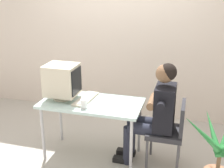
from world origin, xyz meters
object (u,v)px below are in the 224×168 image
object	(u,v)px
person_seated	(155,111)
desk_mug	(84,104)
crt_monitor	(62,80)
potted_plant	(218,163)
desk	(92,107)
office_chair	(170,130)
keyboard	(86,99)

from	to	relation	value
person_seated	desk_mug	xyz separation A→B (m)	(-0.78, -0.24, 0.10)
crt_monitor	desk_mug	size ratio (longest dim) A/B	4.09
crt_monitor	person_seated	xyz separation A→B (m)	(1.13, 0.05, -0.28)
potted_plant	crt_monitor	bearing A→B (deg)	168.71
desk	office_chair	xyz separation A→B (m)	(0.94, 0.05, -0.20)
crt_monitor	keyboard	bearing A→B (deg)	7.66
desk_mug	potted_plant	bearing A→B (deg)	-6.61
office_chair	desk_mug	size ratio (longest dim) A/B	7.81
desk_mug	desk	bearing A→B (deg)	83.32
desk	keyboard	bearing A→B (deg)	157.60
keyboard	crt_monitor	bearing A→B (deg)	-172.34
desk	potted_plant	world-z (taller)	potted_plant
desk	keyboard	xyz separation A→B (m)	(-0.09, 0.04, 0.08)
desk	office_chair	world-z (taller)	office_chair
office_chair	potted_plant	xyz separation A→B (m)	(0.52, -0.41, -0.08)
person_seated	potted_plant	bearing A→B (deg)	-30.57
potted_plant	desk	bearing A→B (deg)	165.88
person_seated	potted_plant	size ratio (longest dim) A/B	1.39
crt_monitor	desk	bearing A→B (deg)	0.28
desk	desk_mug	size ratio (longest dim) A/B	11.53
office_chair	desk_mug	world-z (taller)	desk_mug
keyboard	office_chair	bearing A→B (deg)	0.58
keyboard	office_chair	distance (m)	1.06
crt_monitor	potted_plant	bearing A→B (deg)	-11.29
person_seated	desk_mug	world-z (taller)	person_seated
potted_plant	desk_mug	world-z (taller)	potted_plant
keyboard	person_seated	xyz separation A→B (m)	(0.84, 0.01, -0.06)
keyboard	person_seated	bearing A→B (deg)	0.70
desk	potted_plant	xyz separation A→B (m)	(1.46, -0.37, -0.28)
office_chair	desk_mug	distance (m)	1.04
office_chair	person_seated	bearing A→B (deg)	-180.00
desk	person_seated	size ratio (longest dim) A/B	0.95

